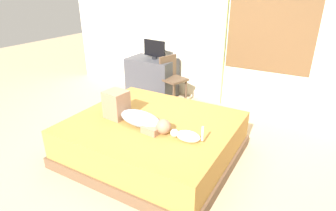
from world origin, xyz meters
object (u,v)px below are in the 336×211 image
object	(u,v)px
cat	(187,136)
tv_monitor	(154,49)
desk	(152,77)
chair_by_desk	(172,76)
cup	(164,60)
bed	(153,139)
person_lying	(134,114)

from	to	relation	value
cat	tv_monitor	bearing A→B (deg)	129.78
desk	chair_by_desk	distance (m)	0.52
tv_monitor	cup	xyz separation A→B (m)	(0.28, -0.13, -0.14)
bed	cup	size ratio (longest dim) A/B	21.61
cup	chair_by_desk	xyz separation A→B (m)	(0.14, 0.02, -0.28)
cat	tv_monitor	distance (m)	2.61
cat	bed	bearing A→B (deg)	158.43
cat	chair_by_desk	bearing A→B (deg)	123.23
person_lying	chair_by_desk	distance (m)	1.87
bed	tv_monitor	distance (m)	2.18
bed	cat	distance (m)	0.69
cat	tv_monitor	size ratio (longest dim) A/B	0.74
chair_by_desk	desk	bearing A→B (deg)	166.95
tv_monitor	chair_by_desk	world-z (taller)	tv_monitor
desk	bed	bearing A→B (deg)	-56.86
tv_monitor	cup	size ratio (longest dim) A/B	5.26
person_lying	chair_by_desk	xyz separation A→B (m)	(-0.49, 1.80, -0.10)
desk	cup	distance (m)	0.56
bed	cat	size ratio (longest dim) A/B	5.53
desk	tv_monitor	size ratio (longest dim) A/B	1.88
bed	person_lying	world-z (taller)	person_lying
tv_monitor	cup	bearing A→B (deg)	-24.69
bed	person_lying	xyz separation A→B (m)	(-0.16, -0.15, 0.37)
cup	chair_by_desk	bearing A→B (deg)	6.68
desk	cup	size ratio (longest dim) A/B	9.87
desk	cup	world-z (taller)	cup
desk	cup	xyz separation A→B (m)	(0.35, -0.13, 0.42)
cat	chair_by_desk	size ratio (longest dim) A/B	0.41
desk	tv_monitor	xyz separation A→B (m)	(0.06, -0.00, 0.55)
cat	cup	distance (m)	2.32
tv_monitor	cup	distance (m)	0.34
cat	chair_by_desk	world-z (taller)	chair_by_desk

